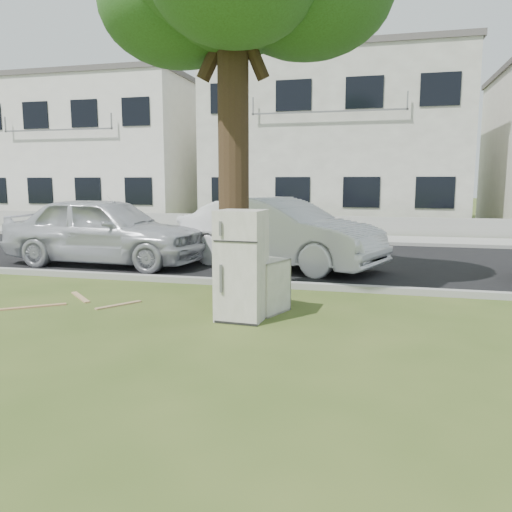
% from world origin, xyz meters
% --- Properties ---
extents(ground, '(120.00, 120.00, 0.00)m').
position_xyz_m(ground, '(0.00, 0.00, 0.00)').
color(ground, '#394F1C').
extents(road, '(120.00, 7.00, 0.01)m').
position_xyz_m(road, '(0.00, 6.00, 0.01)').
color(road, black).
rests_on(road, ground).
extents(kerb_near, '(120.00, 0.18, 0.12)m').
position_xyz_m(kerb_near, '(0.00, 2.45, 0.00)').
color(kerb_near, gray).
rests_on(kerb_near, ground).
extents(kerb_far, '(120.00, 0.18, 0.12)m').
position_xyz_m(kerb_far, '(0.00, 9.55, 0.00)').
color(kerb_far, gray).
rests_on(kerb_far, ground).
extents(sidewalk, '(120.00, 2.80, 0.01)m').
position_xyz_m(sidewalk, '(0.00, 11.00, 0.01)').
color(sidewalk, gray).
rests_on(sidewalk, ground).
extents(low_wall, '(120.00, 0.15, 0.70)m').
position_xyz_m(low_wall, '(0.00, 12.60, 0.35)').
color(low_wall, gray).
rests_on(low_wall, ground).
extents(townhouse_left, '(10.20, 8.16, 7.04)m').
position_xyz_m(townhouse_left, '(-12.00, 17.50, 3.52)').
color(townhouse_left, white).
rests_on(townhouse_left, ground).
extents(townhouse_center, '(11.22, 8.16, 7.44)m').
position_xyz_m(townhouse_center, '(0.00, 17.50, 3.72)').
color(townhouse_center, silver).
rests_on(townhouse_center, ground).
extents(fridge, '(0.70, 0.66, 1.61)m').
position_xyz_m(fridge, '(0.20, 0.15, 0.80)').
color(fridge, beige).
rests_on(fridge, ground).
extents(cabinet, '(1.22, 1.00, 0.82)m').
position_xyz_m(cabinet, '(0.20, 0.75, 0.41)').
color(cabinet, silver).
rests_on(cabinet, ground).
extents(plank_a, '(0.97, 0.77, 0.02)m').
position_xyz_m(plank_a, '(-3.31, -0.05, 0.01)').
color(plank_a, '#A57A50').
rests_on(plank_a, ground).
extents(plank_b, '(0.74, 0.69, 0.02)m').
position_xyz_m(plank_b, '(-2.91, 0.78, 0.01)').
color(plank_b, tan).
rests_on(plank_b, ground).
extents(plank_c, '(0.51, 0.71, 0.02)m').
position_xyz_m(plank_c, '(-1.97, 0.43, 0.01)').
color(plank_c, '#A2815A').
rests_on(plank_c, ground).
extents(car_center, '(5.26, 3.39, 1.64)m').
position_xyz_m(car_center, '(-0.19, 4.76, 0.82)').
color(car_center, silver).
rests_on(car_center, ground).
extents(car_left, '(5.01, 2.18, 1.68)m').
position_xyz_m(car_left, '(-4.34, 4.10, 0.84)').
color(car_left, silver).
rests_on(car_left, ground).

